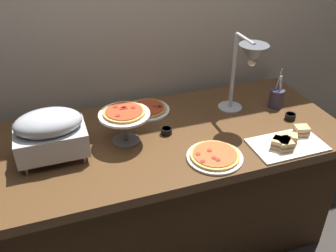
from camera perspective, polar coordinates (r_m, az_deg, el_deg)
name	(u,v)px	position (r m, az deg, el deg)	size (l,w,h in m)	color
ground_plane	(167,234)	(2.48, -0.15, -16.08)	(8.00, 8.00, 0.00)	#38332D
back_wall	(138,25)	(2.23, -4.54, 15.06)	(4.40, 0.04, 2.40)	#B7A893
buffet_table	(167,188)	(2.21, -0.16, -9.40)	(1.90, 0.84, 0.76)	brown
chafing_dish	(50,132)	(1.82, -17.47, -0.91)	(0.32, 0.22, 0.25)	#B7BABF
heat_lamp	(249,61)	(1.99, 12.15, 9.64)	(0.15, 0.32, 0.46)	#B7BABF
pizza_plate_front	(147,109)	(2.19, -3.19, 2.57)	(0.26, 0.26, 0.03)	white
pizza_plate_center	(215,156)	(1.82, 7.10, -4.57)	(0.27, 0.27, 0.03)	white
pizza_plate_raised_stand	(124,117)	(1.87, -6.63, 1.40)	(0.26, 0.26, 0.18)	#595B60
sandwich_platter	(287,142)	(1.97, 17.59, -2.36)	(0.37, 0.22, 0.06)	white
sauce_cup_near	(290,116)	(2.21, 18.07, 1.41)	(0.06, 0.06, 0.03)	black
sauce_cup_far	(166,131)	(1.98, -0.25, -0.72)	(0.06, 0.06, 0.03)	black
utensil_holder	(276,98)	(2.30, 16.13, 4.13)	(0.08, 0.08, 0.23)	#383347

